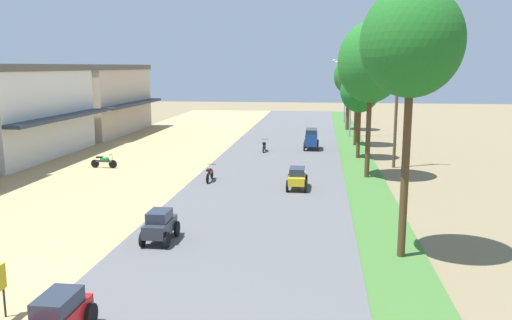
# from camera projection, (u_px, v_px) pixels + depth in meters

# --- Properties ---
(shophouse_mid) EXTENTS (8.73, 13.33, 6.90)m
(shophouse_mid) POSITION_uv_depth(u_px,v_px,m) (8.00, 111.00, 38.66)
(shophouse_mid) COLOR silver
(shophouse_mid) RESTS_ON ground
(shophouse_far) EXTENTS (9.28, 13.75, 6.90)m
(shophouse_far) POSITION_uv_depth(u_px,v_px,m) (91.00, 99.00, 52.53)
(shophouse_far) COLOR #C6B299
(shophouse_far) RESTS_ON ground
(parked_motorbike_fourth) EXTENTS (1.80, 0.54, 0.94)m
(parked_motorbike_fourth) POSITION_uv_depth(u_px,v_px,m) (104.00, 161.00, 34.79)
(parked_motorbike_fourth) COLOR black
(parked_motorbike_fourth) RESTS_ON dirt_shoulder
(median_tree_nearest) EXTENTS (3.43, 3.43, 9.38)m
(median_tree_nearest) POSITION_uv_depth(u_px,v_px,m) (412.00, 43.00, 17.41)
(median_tree_nearest) COLOR #4C351E
(median_tree_nearest) RESTS_ON median_strip
(median_tree_second) EXTENTS (3.91, 3.91, 9.32)m
(median_tree_second) POSITION_uv_depth(u_px,v_px,m) (371.00, 63.00, 30.83)
(median_tree_second) COLOR #4C351E
(median_tree_second) RESTS_ON median_strip
(median_tree_third) EXTENTS (2.83, 2.83, 6.52)m
(median_tree_third) POSITION_uv_depth(u_px,v_px,m) (360.00, 91.00, 37.91)
(median_tree_third) COLOR #4C351E
(median_tree_third) RESTS_ON median_strip
(median_tree_fourth) EXTENTS (3.24, 3.24, 7.65)m
(median_tree_fourth) POSITION_uv_depth(u_px,v_px,m) (357.00, 77.00, 44.01)
(median_tree_fourth) COLOR #4C351E
(median_tree_fourth) RESTS_ON median_strip
(median_tree_fifth) EXTENTS (3.16, 3.16, 7.55)m
(median_tree_fifth) POSITION_uv_depth(u_px,v_px,m) (349.00, 77.00, 54.87)
(median_tree_fifth) COLOR #4C351E
(median_tree_fifth) RESTS_ON median_strip
(streetlamp_near) EXTENTS (3.16, 0.20, 7.30)m
(streetlamp_near) POSITION_uv_depth(u_px,v_px,m) (351.00, 92.00, 49.93)
(streetlamp_near) COLOR gray
(streetlamp_near) RESTS_ON median_strip
(streetlamp_mid) EXTENTS (3.16, 0.20, 7.58)m
(streetlamp_mid) POSITION_uv_depth(u_px,v_px,m) (345.00, 86.00, 61.92)
(streetlamp_mid) COLOR gray
(streetlamp_mid) RESTS_ON median_strip
(utility_pole_near) EXTENTS (1.80, 0.20, 9.94)m
(utility_pole_near) POSITION_uv_depth(u_px,v_px,m) (397.00, 91.00, 34.45)
(utility_pole_near) COLOR brown
(utility_pole_near) RESTS_ON ground
(car_sedan_red) EXTENTS (1.10, 2.26, 1.19)m
(car_sedan_red) POSITION_uv_depth(u_px,v_px,m) (57.00, 316.00, 12.77)
(car_sedan_red) COLOR red
(car_sedan_red) RESTS_ON road_strip
(car_hatchback_charcoal) EXTENTS (1.04, 2.00, 1.23)m
(car_hatchback_charcoal) POSITION_uv_depth(u_px,v_px,m) (160.00, 225.00, 20.13)
(car_hatchback_charcoal) COLOR #282D33
(car_hatchback_charcoal) RESTS_ON road_strip
(car_sedan_yellow) EXTENTS (1.10, 2.26, 1.19)m
(car_sedan_yellow) POSITION_uv_depth(u_px,v_px,m) (297.00, 177.00, 28.82)
(car_sedan_yellow) COLOR gold
(car_sedan_yellow) RESTS_ON road_strip
(car_van_blue) EXTENTS (1.19, 2.41, 1.67)m
(car_van_blue) POSITION_uv_depth(u_px,v_px,m) (311.00, 138.00, 42.43)
(car_van_blue) COLOR navy
(car_van_blue) RESTS_ON road_strip
(motorbike_ahead_second) EXTENTS (0.54, 1.80, 0.94)m
(motorbike_ahead_second) POSITION_uv_depth(u_px,v_px,m) (210.00, 173.00, 30.79)
(motorbike_ahead_second) COLOR black
(motorbike_ahead_second) RESTS_ON road_strip
(motorbike_ahead_third) EXTENTS (0.54, 1.80, 0.94)m
(motorbike_ahead_third) POSITION_uv_depth(u_px,v_px,m) (264.00, 145.00, 41.45)
(motorbike_ahead_third) COLOR black
(motorbike_ahead_third) RESTS_ON road_strip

